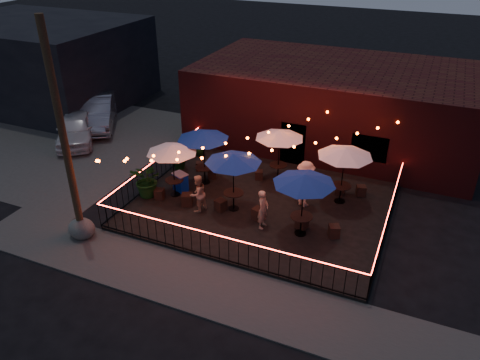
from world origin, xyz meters
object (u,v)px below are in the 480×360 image
object	(u,v)px
cooler	(181,182)
boulder	(82,229)
utility_pole	(64,139)
cafe_table_3	(280,135)
cafe_table_2	(233,159)
cafe_table_0	(172,149)
cafe_table_5	(345,153)
cafe_table_1	(203,136)
cafe_table_4	(304,180)

from	to	relation	value
cooler	boulder	distance (m)	4.62
utility_pole	boulder	distance (m)	3.62
utility_pole	cafe_table_3	size ratio (longest dim) A/B	3.37
boulder	cafe_table_2	bearing A→B (deg)	40.59
cooler	boulder	xyz separation A→B (m)	(-1.78, -4.26, -0.19)
cafe_table_0	boulder	size ratio (longest dim) A/B	2.41
cafe_table_2	cafe_table_5	distance (m)	4.43
cafe_table_5	boulder	bearing A→B (deg)	-143.61
cafe_table_1	cafe_table_2	distance (m)	2.55
cafe_table_5	boulder	size ratio (longest dim) A/B	2.55
cafe_table_2	cafe_table_4	xyz separation A→B (m)	(2.98, -0.58, 0.04)
cafe_table_4	cooler	world-z (taller)	cafe_table_4
cafe_table_0	cafe_table_4	bearing A→B (deg)	-6.15
cafe_table_4	boulder	bearing A→B (deg)	-156.46
cafe_table_1	cafe_table_4	bearing A→B (deg)	-22.28
cafe_table_4	boulder	world-z (taller)	cafe_table_4
cafe_table_1	cafe_table_3	xyz separation A→B (m)	(2.87, 1.57, -0.09)
cafe_table_4	cafe_table_5	world-z (taller)	cafe_table_4
cafe_table_1	cooler	distance (m)	2.21
cafe_table_3	cafe_table_2	bearing A→B (deg)	-104.75
cafe_table_2	boulder	distance (m)	6.22
utility_pole	cafe_table_3	xyz separation A→B (m)	(5.31, 6.86, -1.69)
utility_pole	cafe_table_2	size ratio (longest dim) A/B	2.89
cafe_table_0	cafe_table_1	xyz separation A→B (m)	(0.68, 1.45, 0.13)
cafe_table_1	boulder	bearing A→B (deg)	-114.31
utility_pole	boulder	size ratio (longest dim) A/B	8.30
cafe_table_2	cooler	xyz separation A→B (m)	(-2.69, 0.43, -1.82)
cafe_table_0	cafe_table_3	size ratio (longest dim) A/B	0.98
cooler	cafe_table_2	bearing A→B (deg)	13.29
cafe_table_4	cafe_table_2	bearing A→B (deg)	168.97
utility_pole	boulder	world-z (taller)	utility_pole
utility_pole	cafe_table_5	world-z (taller)	utility_pole
cooler	boulder	world-z (taller)	cooler
cafe_table_3	utility_pole	bearing A→B (deg)	-127.71
cafe_table_3	cooler	xyz separation A→B (m)	(-3.50, -2.63, -1.74)
cafe_table_1	cafe_table_2	bearing A→B (deg)	-35.74
cafe_table_3	cafe_table_4	size ratio (longest dim) A/B	0.95
cafe_table_3	cafe_table_1	bearing A→B (deg)	-151.28
utility_pole	cafe_table_0	world-z (taller)	utility_pole
cafe_table_4	cafe_table_5	xyz separation A→B (m)	(0.82, 2.85, -0.04)
cooler	boulder	bearing A→B (deg)	-90.19
cafe_table_0	cafe_table_3	world-z (taller)	cafe_table_3
cafe_table_5	cooler	bearing A→B (deg)	-164.22
cafe_table_3	boulder	distance (m)	8.89
cafe_table_2	cafe_table_3	size ratio (longest dim) A/B	1.17
cafe_table_1	cafe_table_2	size ratio (longest dim) A/B	0.89
cooler	boulder	size ratio (longest dim) A/B	0.86
cafe_table_3	cafe_table_5	world-z (taller)	cafe_table_5
utility_pole	cafe_table_0	size ratio (longest dim) A/B	3.44
cafe_table_1	boulder	xyz separation A→B (m)	(-2.40, -5.32, -2.03)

